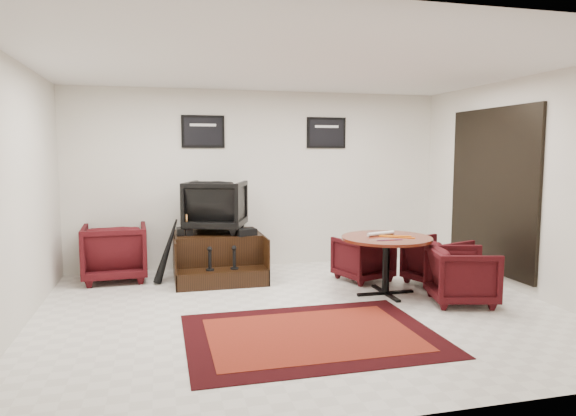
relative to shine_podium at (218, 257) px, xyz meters
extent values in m
plane|color=silver|center=(0.77, -1.88, -0.30)|extent=(6.00, 6.00, 0.00)
cube|color=beige|center=(0.77, 0.62, 1.10)|extent=(6.00, 0.02, 2.80)
cube|color=beige|center=(0.77, -4.38, 1.10)|extent=(6.00, 0.02, 2.80)
cube|color=beige|center=(-2.23, -1.88, 1.10)|extent=(0.02, 5.00, 2.80)
cube|color=beige|center=(3.77, -1.88, 1.10)|extent=(0.02, 5.00, 2.80)
cube|color=white|center=(0.77, -1.88, 2.50)|extent=(6.00, 5.00, 0.02)
cube|color=black|center=(3.74, -1.18, 1.00)|extent=(0.05, 1.90, 2.30)
cube|color=black|center=(3.73, -1.18, 1.00)|extent=(0.02, 1.72, 2.12)
cube|color=black|center=(3.74, -1.18, 1.00)|extent=(0.03, 0.05, 2.12)
cube|color=black|center=(-0.13, 0.60, 1.85)|extent=(0.66, 0.03, 0.50)
cube|color=black|center=(-0.13, 0.58, 1.85)|extent=(0.58, 0.01, 0.42)
cube|color=silver|center=(-0.13, 0.58, 1.95)|extent=(0.40, 0.00, 0.04)
cube|color=black|center=(1.87, 0.60, 1.85)|extent=(0.66, 0.03, 0.50)
cube|color=black|center=(1.87, 0.58, 1.85)|extent=(0.58, 0.01, 0.42)
cube|color=silver|center=(1.87, 0.58, 1.95)|extent=(0.40, 0.00, 0.04)
cube|color=black|center=(0.64, -2.68, -0.30)|extent=(2.50, 1.88, 0.01)
cube|color=#631D0E|center=(0.64, -2.68, -0.29)|extent=(2.06, 1.43, 0.01)
cube|color=black|center=(0.00, 0.09, 0.02)|extent=(1.25, 0.93, 0.65)
cube|color=black|center=(0.00, -0.56, -0.18)|extent=(1.25, 0.37, 0.23)
cube|color=black|center=(-0.62, -0.10, 0.02)|extent=(0.02, 1.30, 0.65)
cube|color=black|center=(0.62, -0.10, 0.02)|extent=(0.02, 1.30, 0.65)
cylinder|color=black|center=(-0.17, -0.56, -0.06)|extent=(0.11, 0.11, 0.02)
cylinder|color=black|center=(-0.17, -0.56, 0.07)|extent=(0.04, 0.04, 0.24)
sphere|color=black|center=(-0.17, -0.56, 0.23)|extent=(0.07, 0.07, 0.07)
cylinder|color=black|center=(0.17, -0.56, -0.06)|extent=(0.11, 0.11, 0.02)
cylinder|color=black|center=(0.17, -0.56, 0.07)|extent=(0.04, 0.04, 0.24)
sphere|color=black|center=(0.17, -0.56, 0.23)|extent=(0.07, 0.07, 0.07)
imported|color=black|center=(0.00, 0.14, 0.78)|extent=(1.04, 1.01, 0.86)
cube|color=black|center=(-0.53, -0.01, 0.40)|extent=(0.10, 0.27, 0.10)
cube|color=black|center=(-0.41, -0.01, 0.40)|extent=(0.10, 0.27, 0.10)
cube|color=black|center=(0.38, -0.28, 0.40)|extent=(0.32, 0.26, 0.10)
imported|color=black|center=(-1.45, 0.17, 0.15)|extent=(0.91, 0.86, 0.90)
cylinder|color=#4B100A|center=(2.01, -1.47, 0.44)|extent=(1.15, 1.15, 0.04)
cylinder|color=black|center=(2.01, -1.47, 0.08)|extent=(0.09, 0.09, 0.68)
cube|color=black|center=(2.01, -1.47, -0.28)|extent=(0.77, 0.06, 0.03)
cube|color=black|center=(2.01, -1.47, -0.28)|extent=(0.06, 0.77, 0.03)
imported|color=black|center=(2.01, -0.69, 0.05)|extent=(0.83, 0.80, 0.70)
imported|color=black|center=(2.91, -1.18, 0.06)|extent=(0.85, 0.88, 0.73)
imported|color=black|center=(2.74, -2.06, 0.07)|extent=(0.84, 0.88, 0.75)
cylinder|color=silver|center=(1.98, -1.35, 0.48)|extent=(0.42, 0.16, 0.05)
cylinder|color=orange|center=(2.12, -1.55, 0.46)|extent=(0.38, 0.25, 0.01)
cylinder|color=orange|center=(2.12, -1.45, 0.46)|extent=(0.41, 0.20, 0.01)
cylinder|color=#4C1933|center=(1.82, -1.72, 0.46)|extent=(0.10, 0.02, 0.01)
cylinder|color=#4C1933|center=(1.88, -1.72, 0.46)|extent=(0.10, 0.02, 0.01)
cylinder|color=#4C1933|center=(1.94, -1.72, 0.46)|extent=(0.10, 0.02, 0.01)
cylinder|color=#4C1933|center=(2.00, -1.72, 0.46)|extent=(0.10, 0.02, 0.01)
cylinder|color=#4C1933|center=(2.06, -1.72, 0.46)|extent=(0.10, 0.02, 0.01)
camera|label=1|loc=(-0.81, -7.46, 1.54)|focal=32.00mm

